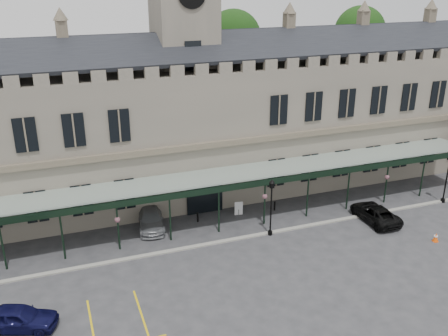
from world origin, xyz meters
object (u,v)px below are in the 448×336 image
object	(u,v)px
station_building	(187,126)
lamp_post_right	(448,172)
lamp_post_mid	(271,202)
traffic_cone	(436,237)
sign_board	(239,208)
car_van	(375,213)
car_left_a	(18,318)
car_taxi	(151,219)
clock_tower	(185,52)

from	to	relation	value
station_building	lamp_post_right	size ratio (longest dim) A/B	11.86
lamp_post_mid	traffic_cone	size ratio (longest dim) A/B	6.81
sign_board	car_van	xyz separation A→B (m)	(10.40, -4.97, 0.10)
traffic_cone	sign_board	bearing A→B (deg)	143.30
station_building	traffic_cone	world-z (taller)	station_building
lamp_post_mid	car_van	bearing A→B (deg)	-5.07
car_left_a	car_taxi	distance (m)	14.01
lamp_post_right	car_taxi	xyz separation A→B (m)	(-26.08, 4.52, -2.28)
lamp_post_mid	lamp_post_right	world-z (taller)	lamp_post_right
car_taxi	clock_tower	bearing A→B (deg)	58.50
traffic_cone	car_van	distance (m)	5.16
lamp_post_right	traffic_cone	size ratio (longest dim) A/B	7.11
clock_tower	sign_board	xyz separation A→B (m)	(2.60, -6.55, -12.52)
car_left_a	clock_tower	bearing A→B (deg)	-23.15
car_left_a	station_building	bearing A→B (deg)	-23.30
lamp_post_mid	sign_board	distance (m)	4.84
clock_tower	lamp_post_mid	size ratio (longest dim) A/B	5.12
lamp_post_mid	lamp_post_right	bearing A→B (deg)	0.29
traffic_cone	lamp_post_mid	bearing A→B (deg)	155.27
lamp_post_right	sign_board	size ratio (longest dim) A/B	4.15
sign_board	car_taxi	bearing A→B (deg)	-175.12
station_building	sign_board	bearing A→B (deg)	-68.10
clock_tower	car_left_a	world-z (taller)	clock_tower
traffic_cone	car_taxi	world-z (taller)	car_taxi
station_building	traffic_cone	bearing A→B (deg)	-46.12
lamp_post_right	car_left_a	world-z (taller)	lamp_post_right
station_building	sign_board	distance (m)	9.11
station_building	lamp_post_right	xyz separation A→B (m)	(21.08, -10.52, -3.47)
lamp_post_mid	sign_board	xyz separation A→B (m)	(-1.08, 4.14, -2.28)
station_building	car_van	xyz separation A→B (m)	(13.00, -11.43, -5.77)
car_van	lamp_post_mid	bearing A→B (deg)	-5.68
clock_tower	lamp_post_right	bearing A→B (deg)	-26.70
clock_tower	traffic_cone	size ratio (longest dim) A/B	34.85
sign_board	car_left_a	world-z (taller)	car_left_a
car_left_a	car_taxi	size ratio (longest dim) A/B	0.91
station_building	sign_board	xyz separation A→B (m)	(2.60, -6.47, -5.87)
car_taxi	lamp_post_mid	bearing A→B (deg)	-20.05
lamp_post_right	sign_board	world-z (taller)	lamp_post_right
lamp_post_mid	car_taxi	size ratio (longest dim) A/B	0.98
clock_tower	lamp_post_right	distance (m)	25.67
station_building	car_taxi	distance (m)	9.70
station_building	sign_board	size ratio (longest dim) A/B	49.18
clock_tower	car_taxi	size ratio (longest dim) A/B	5.00
car_taxi	traffic_cone	bearing A→B (deg)	-18.23
station_building	car_van	world-z (taller)	station_building
lamp_post_mid	car_van	size ratio (longest dim) A/B	0.97
lamp_post_right	sign_board	xyz separation A→B (m)	(-18.48, 4.05, -2.40)
station_building	car_van	size ratio (longest dim) A/B	11.97
clock_tower	sign_board	world-z (taller)	clock_tower
lamp_post_right	traffic_cone	distance (m)	8.34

